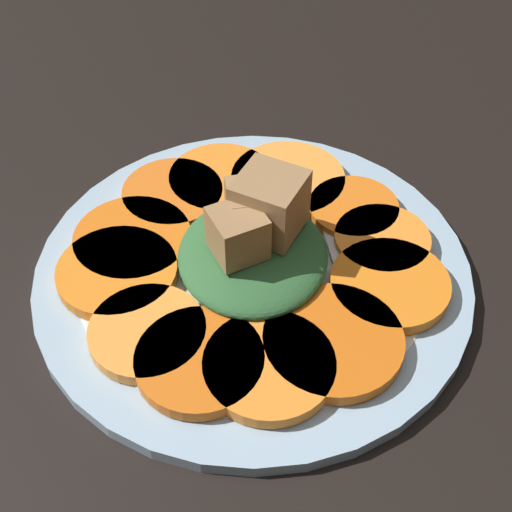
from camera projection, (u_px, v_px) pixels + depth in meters
table_slab at (256, 286)px, 50.66cm from camera, size 120.00×120.00×2.00cm
plate at (256, 272)px, 49.57cm from camera, size 30.10×30.10×1.05cm
carrot_slice_0 at (176, 194)px, 53.69cm from camera, size 7.58×7.58×0.90cm
carrot_slice_1 at (136, 240)px, 50.31cm from camera, size 8.31×8.31×0.90cm
carrot_slice_2 at (120, 272)px, 48.14cm from camera, size 8.20×8.20×0.90cm
carrot_slice_3 at (151, 332)px, 44.59cm from camera, size 7.43×7.43×0.90cm
carrot_slice_4 at (203, 361)px, 43.09cm from camera, size 7.93×7.93×0.90cm
carrot_slice_5 at (273, 366)px, 42.83cm from camera, size 8.08×8.08×0.90cm
carrot_slice_6 at (337, 341)px, 44.13cm from camera, size 8.81×8.81×0.90cm
carrot_slice_7 at (393, 285)px, 47.36cm from camera, size 7.99×7.99×0.90cm
carrot_slice_8 at (385, 241)px, 50.24cm from camera, size 6.79×6.79×0.90cm
carrot_slice_9 at (356, 209)px, 52.53cm from camera, size 6.63×6.63×0.90cm
carrot_slice_10 at (291, 180)px, 54.80cm from camera, size 8.77×8.77×0.90cm
carrot_slice_11 at (224, 179)px, 54.87cm from camera, size 8.00×8.00×0.90cm
center_pile at (258, 240)px, 47.83cm from camera, size 11.33×10.20×6.44cm
fork at (347, 274)px, 48.36cm from camera, size 17.88×4.28×0.40cm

